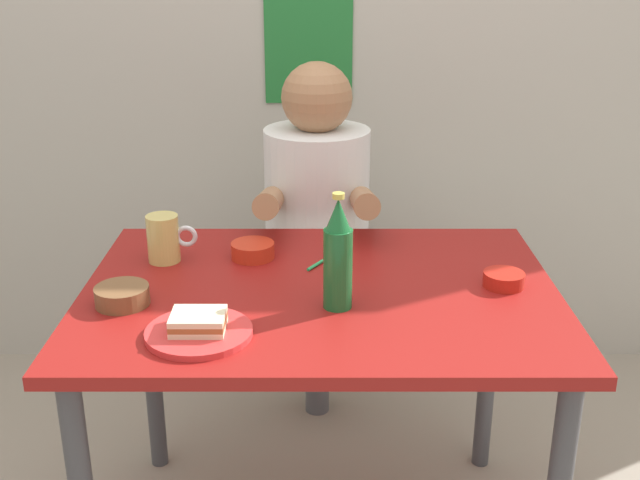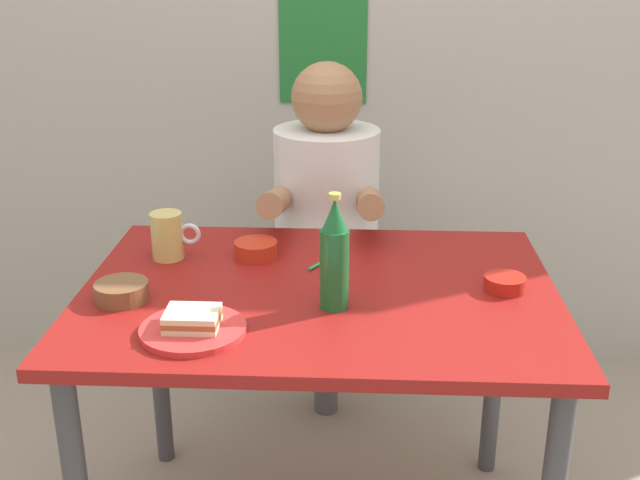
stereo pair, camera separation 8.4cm
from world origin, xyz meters
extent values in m
cube|color=#ADA89E|center=(0.00, 1.05, 1.30)|extent=(4.40, 0.08, 2.60)
cube|color=#1E6B2D|center=(-0.04, 1.01, 1.19)|extent=(0.29, 0.01, 0.43)
cube|color=maroon|center=(0.00, 0.00, 0.72)|extent=(1.10, 0.80, 0.03)
cylinder|color=#3F3F44|center=(-0.49, 0.34, 0.35)|extent=(0.05, 0.05, 0.71)
cylinder|color=#3F3F44|center=(0.49, 0.34, 0.35)|extent=(0.05, 0.05, 0.71)
cylinder|color=#4C4C51|center=(-0.01, 0.63, 0.21)|extent=(0.08, 0.08, 0.41)
cylinder|color=brown|center=(-0.01, 0.63, 0.43)|extent=(0.34, 0.34, 0.04)
cylinder|color=white|center=(-0.01, 0.63, 0.71)|extent=(0.32, 0.32, 0.52)
sphere|color=#A0704C|center=(-0.01, 0.63, 1.06)|extent=(0.21, 0.21, 0.21)
cylinder|color=#A0704C|center=(-0.14, 0.38, 0.82)|extent=(0.07, 0.31, 0.14)
cylinder|color=#A0704C|center=(0.12, 0.38, 0.82)|extent=(0.07, 0.31, 0.14)
cylinder|color=red|center=(-0.25, -0.24, 0.75)|extent=(0.22, 0.22, 0.01)
cube|color=beige|center=(-0.25, -0.24, 0.76)|extent=(0.11, 0.09, 0.01)
cube|color=#9E592D|center=(-0.25, -0.24, 0.77)|extent=(0.11, 0.09, 0.01)
cube|color=beige|center=(-0.25, -0.24, 0.78)|extent=(0.11, 0.09, 0.01)
cylinder|color=#D1BC66|center=(-0.39, 0.17, 0.80)|extent=(0.08, 0.08, 0.12)
torus|color=silver|center=(-0.33, 0.17, 0.81)|extent=(0.06, 0.01, 0.06)
cylinder|color=#19602D|center=(0.04, -0.10, 0.83)|extent=(0.06, 0.06, 0.18)
cone|color=#19602D|center=(0.04, -0.10, 0.95)|extent=(0.05, 0.05, 0.07)
cylinder|color=#BFB74C|center=(0.04, -0.10, 1.00)|extent=(0.03, 0.03, 0.01)
cylinder|color=red|center=(-0.17, 0.19, 0.76)|extent=(0.11, 0.11, 0.04)
cylinder|color=#A33521|center=(-0.17, 0.19, 0.77)|extent=(0.09, 0.09, 0.02)
cylinder|color=#B21E14|center=(0.43, 0.01, 0.76)|extent=(0.10, 0.10, 0.03)
cylinder|color=maroon|center=(0.43, 0.01, 0.76)|extent=(0.08, 0.08, 0.02)
cylinder|color=brown|center=(-0.44, -0.09, 0.76)|extent=(0.12, 0.12, 0.04)
cylinder|color=brown|center=(-0.44, -0.09, 0.77)|extent=(0.10, 0.10, 0.02)
cylinder|color=#26A559|center=(0.00, 0.14, 0.74)|extent=(0.07, 0.10, 0.01)
ellipsoid|color=#26A559|center=(0.03, 0.19, 0.75)|extent=(0.04, 0.02, 0.01)
camera|label=1|loc=(0.00, -1.66, 1.49)|focal=43.99mm
camera|label=2|loc=(0.09, -1.66, 1.49)|focal=43.99mm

